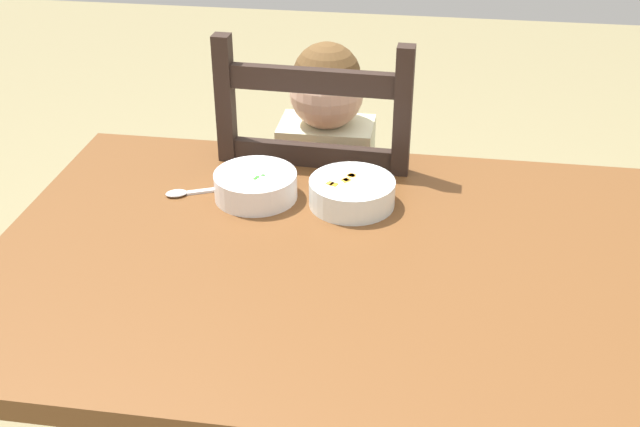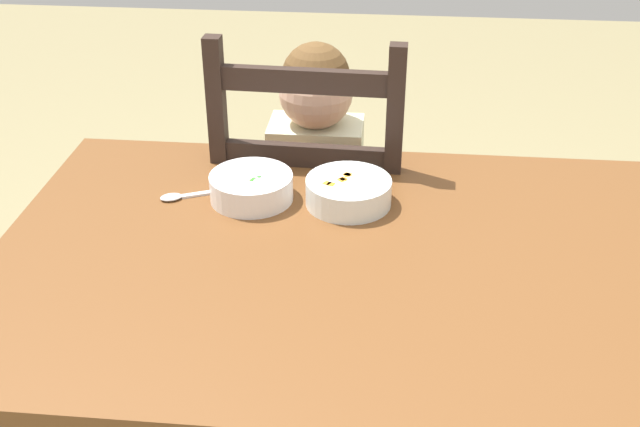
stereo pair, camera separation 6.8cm
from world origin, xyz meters
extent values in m
cube|color=brown|center=(0.00, 0.00, 0.69)|extent=(1.29, 0.87, 0.04)
cylinder|color=brown|center=(-0.57, 0.36, 0.34)|extent=(0.07, 0.07, 0.67)
cylinder|color=brown|center=(0.57, 0.36, 0.34)|extent=(0.07, 0.07, 0.67)
cube|color=black|center=(-0.11, 0.54, 0.41)|extent=(0.44, 0.44, 0.02)
cube|color=black|center=(0.09, 0.72, 0.20)|extent=(0.04, 0.04, 0.40)
cube|color=black|center=(-0.29, 0.73, 0.20)|extent=(0.04, 0.04, 0.40)
cube|color=black|center=(0.08, 0.34, 0.20)|extent=(0.04, 0.04, 0.40)
cube|color=black|center=(-0.30, 0.35, 0.20)|extent=(0.04, 0.04, 0.40)
cube|color=black|center=(0.08, 0.34, 0.71)|extent=(0.04, 0.04, 0.57)
cube|color=black|center=(-0.30, 0.35, 0.71)|extent=(0.04, 0.04, 0.57)
cube|color=black|center=(-0.11, 0.35, 0.91)|extent=(0.36, 0.04, 0.05)
cube|color=black|center=(-0.11, 0.35, 0.74)|extent=(0.36, 0.04, 0.05)
cube|color=beige|center=(-0.11, 0.51, 0.58)|extent=(0.22, 0.14, 0.32)
sphere|color=#D8A88C|center=(-0.11, 0.51, 0.82)|extent=(0.17, 0.17, 0.17)
sphere|color=brown|center=(-0.11, 0.51, 0.86)|extent=(0.16, 0.16, 0.16)
cylinder|color=#3F4C72|center=(-0.16, 0.39, 0.21)|extent=(0.07, 0.07, 0.42)
cylinder|color=#3F4C72|center=(-0.05, 0.39, 0.21)|extent=(0.07, 0.07, 0.42)
cylinder|color=beige|center=(-0.24, 0.41, 0.66)|extent=(0.06, 0.24, 0.13)
cylinder|color=beige|center=(0.02, 0.41, 0.66)|extent=(0.06, 0.24, 0.13)
cylinder|color=white|center=(-0.20, 0.19, 0.74)|extent=(0.17, 0.17, 0.05)
cylinder|color=white|center=(-0.20, 0.19, 0.72)|extent=(0.08, 0.08, 0.01)
cylinder|color=#3C8C34|center=(-0.20, 0.19, 0.75)|extent=(0.14, 0.14, 0.03)
sphere|color=#3C8234|center=(-0.19, 0.18, 0.76)|extent=(0.01, 0.01, 0.01)
sphere|color=#398D2D|center=(-0.20, 0.17, 0.76)|extent=(0.01, 0.01, 0.01)
sphere|color=#398D28|center=(-0.20, 0.17, 0.76)|extent=(0.01, 0.01, 0.01)
cylinder|color=white|center=(-0.01, 0.19, 0.74)|extent=(0.17, 0.17, 0.05)
cylinder|color=white|center=(-0.01, 0.19, 0.72)|extent=(0.08, 0.08, 0.01)
cylinder|color=orange|center=(-0.01, 0.19, 0.75)|extent=(0.14, 0.14, 0.03)
cube|color=orange|center=(-0.01, 0.21, 0.76)|extent=(0.02, 0.02, 0.01)
cube|color=orange|center=(-0.01, 0.21, 0.76)|extent=(0.02, 0.02, 0.01)
cube|color=orange|center=(-0.04, 0.17, 0.76)|extent=(0.02, 0.02, 0.01)
cube|color=orange|center=(-0.02, 0.18, 0.76)|extent=(0.02, 0.02, 0.01)
cube|color=orange|center=(-0.02, 0.19, 0.76)|extent=(0.02, 0.02, 0.01)
cube|color=orange|center=(-0.05, 0.17, 0.76)|extent=(0.02, 0.02, 0.01)
cube|color=silver|center=(-0.30, 0.20, 0.72)|extent=(0.09, 0.05, 0.00)
ellipsoid|color=silver|center=(-0.37, 0.17, 0.72)|extent=(0.05, 0.05, 0.01)
camera|label=1|loc=(0.14, -1.18, 1.49)|focal=44.52mm
camera|label=2|loc=(0.07, -1.19, 1.49)|focal=44.52mm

